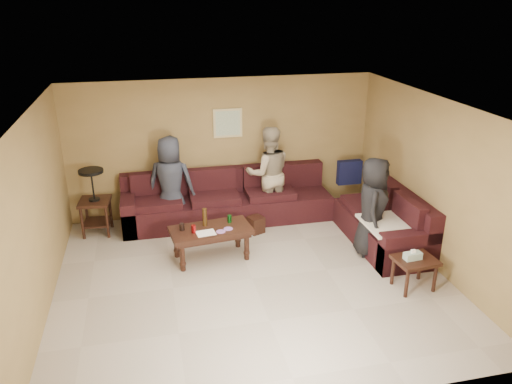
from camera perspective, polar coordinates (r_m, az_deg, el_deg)
room at (r=6.62m, az=-0.50°, el=2.49°), size 5.60×5.50×2.50m
sectional_sofa at (r=8.66m, az=2.67°, el=-2.24°), size 4.65×2.90×0.97m
coffee_table at (r=7.69m, az=-5.20°, el=-4.69°), size 1.29×0.76×0.79m
end_table_left at (r=8.82m, az=-17.97°, el=-0.94°), size 0.55×0.55×1.15m
side_table_right at (r=7.27m, az=17.68°, el=-7.71°), size 0.59×0.50×0.60m
waste_bin at (r=8.60m, az=-0.03°, el=-3.74°), size 0.31×0.31×0.29m
wall_art at (r=8.96m, az=-3.25°, el=7.87°), size 0.52×0.04×0.52m
person_left at (r=8.69m, az=-9.70°, el=1.06°), size 0.92×0.73×1.64m
person_middle at (r=8.92m, az=1.43°, el=2.15°), size 0.84×0.66×1.71m
person_right at (r=7.88m, az=13.19°, el=-1.67°), size 0.78×0.91×1.58m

